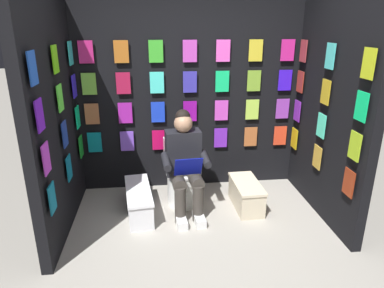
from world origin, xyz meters
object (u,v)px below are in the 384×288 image
object	(u,v)px
toilet	(182,176)
comic_longbox_far	(246,194)
comic_longbox_near	(139,201)
person_reading	(185,163)

from	to	relation	value
toilet	comic_longbox_far	bearing A→B (deg)	157.85
comic_longbox_near	comic_longbox_far	xyz separation A→B (m)	(-1.27, -0.02, 0.00)
person_reading	comic_longbox_near	world-z (taller)	person_reading
comic_longbox_far	comic_longbox_near	bearing A→B (deg)	-0.68
toilet	person_reading	world-z (taller)	person_reading
person_reading	toilet	bearing A→B (deg)	-90.60
comic_longbox_near	comic_longbox_far	world-z (taller)	comic_longbox_far
comic_longbox_near	comic_longbox_far	distance (m)	1.27
comic_longbox_far	person_reading	bearing A→B (deg)	-2.44
toilet	comic_longbox_far	size ratio (longest dim) A/B	1.19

